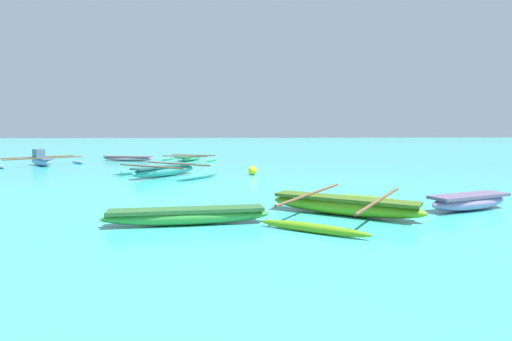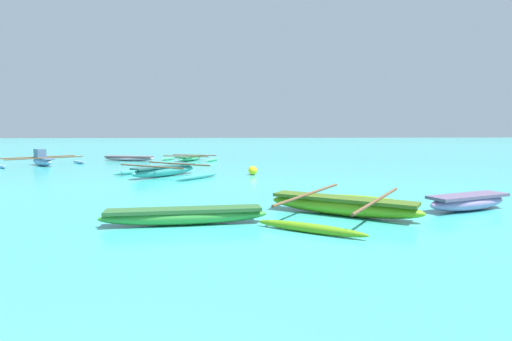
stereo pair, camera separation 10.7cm
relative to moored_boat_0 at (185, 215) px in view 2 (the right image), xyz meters
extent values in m
ellipsoid|color=green|center=(0.00, 0.00, -0.02)|extent=(3.75, 0.82, 0.37)
cube|color=#2B5B2B|center=(0.00, 0.00, 0.12)|extent=(3.45, 0.78, 0.08)
ellipsoid|color=#48BE7B|center=(-1.42, 19.45, -0.04)|extent=(1.92, 3.10, 0.33)
cube|color=#347550|center=(-1.42, 19.45, 0.08)|extent=(1.79, 2.86, 0.08)
cylinder|color=brown|center=(-1.16, 20.07, 0.14)|extent=(3.20, 1.36, 0.07)
cylinder|color=brown|center=(-1.67, 18.82, 0.14)|extent=(3.20, 1.36, 0.07)
ellipsoid|color=#48BE7B|center=(-3.00, 20.09, -0.11)|extent=(0.92, 1.88, 0.20)
ellipsoid|color=#48BE7B|center=(0.17, 18.80, -0.11)|extent=(0.92, 1.88, 0.20)
ellipsoid|color=teal|center=(-1.79, 9.73, 0.04)|extent=(2.84, 3.41, 0.50)
cube|color=#295C59|center=(-1.79, 9.73, 0.25)|extent=(2.63, 3.15, 0.08)
cylinder|color=brown|center=(-1.26, 10.41, 0.31)|extent=(3.16, 2.47, 0.07)
cylinder|color=brown|center=(-2.32, 9.05, 0.31)|extent=(3.16, 2.47, 0.07)
ellipsoid|color=teal|center=(-3.35, 10.94, -0.11)|extent=(1.79, 2.24, 0.20)
ellipsoid|color=teal|center=(-0.23, 8.52, -0.11)|extent=(1.79, 2.24, 0.20)
ellipsoid|color=#72A2DA|center=(-9.95, 16.09, 0.03)|extent=(2.27, 2.50, 0.47)
cube|color=slate|center=(-9.95, 16.09, 0.23)|extent=(2.10, 2.31, 0.08)
cube|color=slate|center=(-10.18, 16.36, 0.53)|extent=(0.88, 0.91, 0.52)
cylinder|color=brown|center=(-9.54, 15.61, 0.29)|extent=(3.32, 2.88, 0.07)
cylinder|color=brown|center=(-10.37, 16.57, 0.29)|extent=(3.32, 2.88, 0.07)
ellipsoid|color=#72A2DA|center=(-8.31, 17.50, -0.11)|extent=(1.33, 1.50, 0.20)
ellipsoid|color=#72A2DA|center=(-11.59, 14.68, -0.11)|extent=(1.33, 1.50, 0.20)
ellipsoid|color=#947AB1|center=(7.29, 1.00, 0.00)|extent=(2.68, 1.49, 0.42)
cube|color=#5E506E|center=(7.29, 1.00, 0.17)|extent=(2.48, 1.40, 0.08)
ellipsoid|color=#AF8390|center=(-5.64, 19.59, -0.04)|extent=(3.78, 1.78, 0.34)
cube|color=#6D545C|center=(-5.64, 19.59, 0.10)|extent=(3.48, 1.66, 0.08)
ellipsoid|color=#5C9617|center=(3.80, 0.67, 0.02)|extent=(3.53, 2.78, 0.45)
cube|color=#3F5F19|center=(3.80, 0.67, 0.20)|extent=(3.26, 2.58, 0.08)
cylinder|color=brown|center=(4.51, 0.17, 0.26)|extent=(2.40, 3.32, 0.07)
cylinder|color=brown|center=(3.09, 1.18, 0.26)|extent=(2.40, 3.32, 0.07)
ellipsoid|color=#5C9617|center=(4.97, 2.31, -0.11)|extent=(2.09, 1.57, 0.20)
ellipsoid|color=#5C9617|center=(2.63, -0.97, -0.11)|extent=(2.09, 1.57, 0.20)
sphere|color=yellow|center=(2.29, 9.94, 0.01)|extent=(0.43, 0.43, 0.43)
camera|label=1|loc=(0.74, -8.84, 1.87)|focal=28.00mm
camera|label=2|loc=(0.84, -8.85, 1.87)|focal=28.00mm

